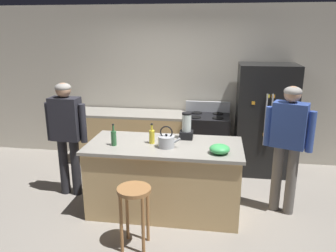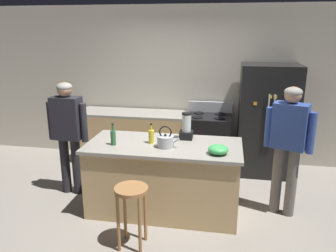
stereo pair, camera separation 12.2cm
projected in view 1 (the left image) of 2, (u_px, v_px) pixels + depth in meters
name	position (u px, v px, depth m)	size (l,w,h in m)	color
ground_plane	(165.00, 209.00, 4.43)	(14.00, 14.00, 0.00)	gray
back_wall	(182.00, 85.00, 5.90)	(8.00, 0.10, 2.70)	beige
kitchen_island	(165.00, 177.00, 4.30)	(1.94, 0.90, 0.91)	tan
back_counter_run	(134.00, 138.00, 5.89)	(2.00, 0.64, 0.91)	tan
refrigerator	(265.00, 119.00, 5.40)	(0.90, 0.73, 1.78)	black
stove_range	(206.00, 141.00, 5.68)	(0.76, 0.65, 1.09)	black
person_by_island_left	(67.00, 129.00, 4.59)	(0.59, 0.24, 1.61)	#26262B
person_by_sink_right	(288.00, 138.00, 4.11)	(0.58, 0.35, 1.65)	#66605B
bar_stool	(134.00, 202.00, 3.53)	(0.36, 0.36, 0.70)	#9E6B3D
blender_appliance	(187.00, 128.00, 4.35)	(0.17, 0.17, 0.35)	black
bottle_olive_oil	(114.00, 138.00, 4.10)	(0.07, 0.07, 0.28)	#2D6638
bottle_soda	(152.00, 136.00, 4.18)	(0.07, 0.07, 0.26)	yellow
mixing_bowl	(220.00, 149.00, 3.85)	(0.24, 0.24, 0.11)	#3FB259
tea_kettle	(166.00, 141.00, 4.05)	(0.28, 0.20, 0.27)	#B7BABF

